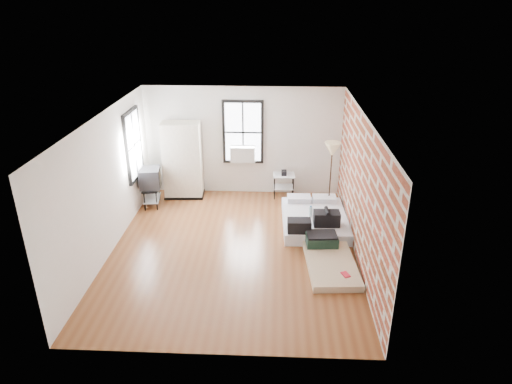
{
  "coord_description": "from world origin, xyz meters",
  "views": [
    {
      "loc": [
        0.85,
        -8.16,
        4.92
      ],
      "look_at": [
        0.45,
        0.3,
        1.18
      ],
      "focal_mm": 32.0,
      "sensor_mm": 36.0,
      "label": 1
    }
  ],
  "objects_px": {
    "mattress_bare": "(328,257)",
    "floor_lamp": "(332,153)",
    "side_table": "(284,179)",
    "tv_stand": "(150,179)",
    "mattress_main": "(314,219)",
    "wardrobe": "(183,160)"
  },
  "relations": [
    {
      "from": "mattress_bare",
      "to": "mattress_main",
      "type": "bearing_deg",
      "value": 92.42
    },
    {
      "from": "floor_lamp",
      "to": "mattress_main",
      "type": "bearing_deg",
      "value": -115.54
    },
    {
      "from": "mattress_main",
      "to": "side_table",
      "type": "height_order",
      "value": "side_table"
    },
    {
      "from": "wardrobe",
      "to": "side_table",
      "type": "distance_m",
      "value": 2.63
    },
    {
      "from": "wardrobe",
      "to": "tv_stand",
      "type": "relative_size",
      "value": 2.0
    },
    {
      "from": "side_table",
      "to": "tv_stand",
      "type": "xyz_separation_m",
      "value": [
        -3.27,
        -0.69,
        0.21
      ]
    },
    {
      "from": "mattress_main",
      "to": "floor_lamp",
      "type": "distance_m",
      "value": 1.61
    },
    {
      "from": "mattress_bare",
      "to": "floor_lamp",
      "type": "distance_m",
      "value": 2.76
    },
    {
      "from": "wardrobe",
      "to": "tv_stand",
      "type": "distance_m",
      "value": 0.96
    },
    {
      "from": "wardrobe",
      "to": "floor_lamp",
      "type": "relative_size",
      "value": 1.14
    },
    {
      "from": "side_table",
      "to": "floor_lamp",
      "type": "relative_size",
      "value": 0.42
    },
    {
      "from": "side_table",
      "to": "mattress_main",
      "type": "bearing_deg",
      "value": -66.56
    },
    {
      "from": "mattress_main",
      "to": "side_table",
      "type": "xyz_separation_m",
      "value": [
        -0.69,
        1.59,
        0.32
      ]
    },
    {
      "from": "mattress_bare",
      "to": "tv_stand",
      "type": "xyz_separation_m",
      "value": [
        -4.13,
        2.44,
        0.59
      ]
    },
    {
      "from": "mattress_main",
      "to": "floor_lamp",
      "type": "bearing_deg",
      "value": 62.87
    },
    {
      "from": "mattress_main",
      "to": "wardrobe",
      "type": "height_order",
      "value": "wardrobe"
    },
    {
      "from": "mattress_main",
      "to": "wardrobe",
      "type": "relative_size",
      "value": 1.01
    },
    {
      "from": "mattress_bare",
      "to": "wardrobe",
      "type": "height_order",
      "value": "wardrobe"
    },
    {
      "from": "side_table",
      "to": "wardrobe",
      "type": "bearing_deg",
      "value": -178.45
    },
    {
      "from": "mattress_main",
      "to": "wardrobe",
      "type": "xyz_separation_m",
      "value": [
        -3.27,
        1.52,
        0.81
      ]
    },
    {
      "from": "side_table",
      "to": "tv_stand",
      "type": "bearing_deg",
      "value": -168.17
    },
    {
      "from": "mattress_bare",
      "to": "wardrobe",
      "type": "xyz_separation_m",
      "value": [
        -3.44,
        3.06,
        0.87
      ]
    }
  ]
}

